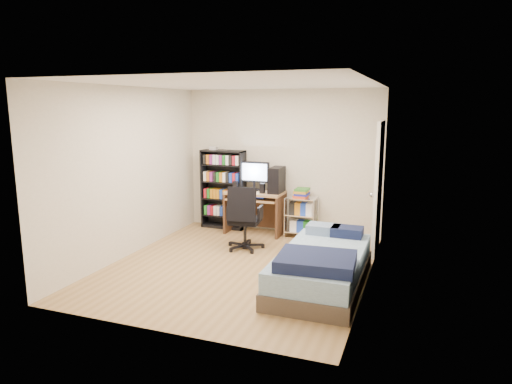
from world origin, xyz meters
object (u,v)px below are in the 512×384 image
at_px(media_shelf, 223,188).
at_px(office_chair, 244,229).
at_px(computer_desk, 261,195).
at_px(bed, 322,267).

distance_m(media_shelf, office_chair, 1.43).
relative_size(computer_desk, bed, 0.62).
distance_m(computer_desk, office_chair, 1.05).
bearing_deg(media_shelf, office_chair, -52.20).
relative_size(media_shelf, computer_desk, 1.19).
bearing_deg(computer_desk, bed, -53.32).
distance_m(office_chair, bed, 1.79).
relative_size(media_shelf, bed, 0.74).
bearing_deg(media_shelf, computer_desk, -7.05).
distance_m(computer_desk, bed, 2.57).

